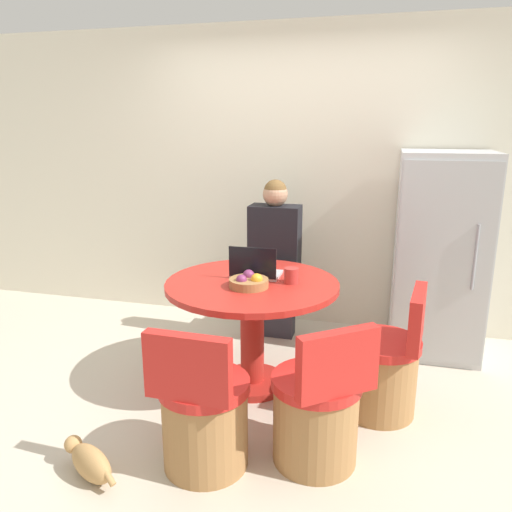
% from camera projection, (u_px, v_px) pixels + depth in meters
% --- Properties ---
extents(ground_plane, '(12.00, 12.00, 0.00)m').
position_uv_depth(ground_plane, '(253.00, 402.00, 3.28)').
color(ground_plane, beige).
extents(wall_back, '(7.00, 0.06, 2.60)m').
position_uv_depth(wall_back, '(299.00, 179.00, 4.38)').
color(wall_back, silver).
rests_on(wall_back, ground_plane).
extents(refrigerator, '(0.68, 0.67, 1.58)m').
position_uv_depth(refrigerator, '(439.00, 255.00, 3.86)').
color(refrigerator, silver).
rests_on(refrigerator, ground_plane).
extents(dining_table, '(1.15, 1.15, 0.76)m').
position_uv_depth(dining_table, '(252.00, 309.00, 3.35)').
color(dining_table, '#B2261E').
rests_on(dining_table, ground_plane).
extents(chair_right_side, '(0.49, 0.48, 0.83)m').
position_uv_depth(chair_right_side, '(383.00, 370.00, 3.11)').
color(chair_right_side, '#9E7042').
rests_on(chair_right_side, ground_plane).
extents(chair_near_right_corner, '(0.55, 0.55, 0.83)m').
position_uv_depth(chair_near_right_corner, '(317.00, 414.00, 2.64)').
color(chair_near_right_corner, '#9E7042').
rests_on(chair_near_right_corner, ground_plane).
extents(chair_near_camera, '(0.48, 0.48, 0.83)m').
position_uv_depth(chair_near_camera, '(204.00, 418.00, 2.61)').
color(chair_near_camera, '#9E7042').
rests_on(chair_near_camera, ground_plane).
extents(person_seated, '(0.40, 0.37, 1.36)m').
position_uv_depth(person_seated, '(276.00, 255.00, 4.06)').
color(person_seated, '#2D2D38').
rests_on(person_seated, ground_plane).
extents(laptop, '(0.32, 0.24, 0.22)m').
position_uv_depth(laptop, '(255.00, 270.00, 3.39)').
color(laptop, '#B7B7BC').
rests_on(laptop, dining_table).
extents(fruit_bowl, '(0.25, 0.25, 0.10)m').
position_uv_depth(fruit_bowl, '(249.00, 282.00, 3.18)').
color(fruit_bowl, olive).
rests_on(fruit_bowl, dining_table).
extents(coffee_cup, '(0.10, 0.10, 0.10)m').
position_uv_depth(coffee_cup, '(291.00, 276.00, 3.26)').
color(coffee_cup, '#B2332D').
rests_on(coffee_cup, dining_table).
extents(cat, '(0.40, 0.25, 0.18)m').
position_uv_depth(cat, '(90.00, 462.00, 2.56)').
color(cat, tan).
rests_on(cat, ground_plane).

